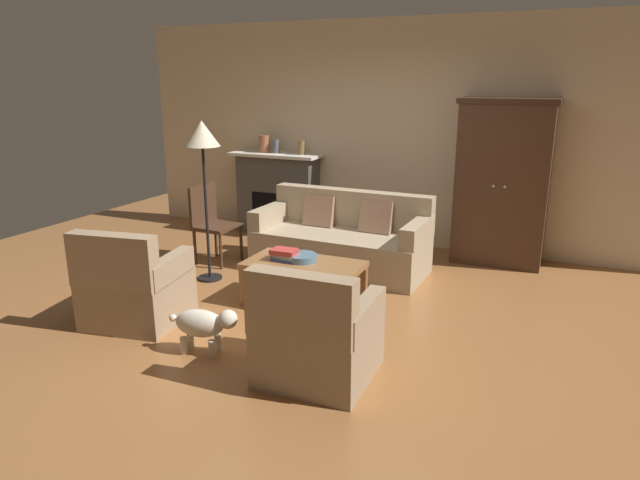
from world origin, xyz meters
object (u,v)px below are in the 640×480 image
mantel_vase_terracotta (264,144)px  side_chair_wooden (211,219)px  couch (342,242)px  armchair_near_right (316,338)px  floor_lamp (202,143)px  fireplace (278,193)px  coffee_table (304,268)px  dog (204,324)px  armchair_near_left (134,289)px  mantel_vase_bronze (302,147)px  book_stack (285,255)px  fruit_bowl (302,257)px  armoire (502,183)px  mantel_vase_slate (276,146)px

mantel_vase_terracotta → side_chair_wooden: 1.58m
couch → mantel_vase_terracotta: 2.10m
armchair_near_right → floor_lamp: floor_lamp is taller
floor_lamp → fireplace: bearing=96.1°
fireplace → armchair_near_right: (2.13, -3.41, -0.25)m
mantel_vase_terracotta → armchair_near_right: size_ratio=0.26×
fireplace → side_chair_wooden: bearing=-94.8°
coffee_table → armchair_near_right: bearing=-60.7°
mantel_vase_terracotta → fireplace: bearing=5.7°
mantel_vase_terracotta → dog: size_ratio=0.41×
fireplace → couch: (1.39, -1.07, -0.25)m
armchair_near_left → armchair_near_right: (1.86, -0.24, 0.00)m
couch → side_chair_wooden: (-1.50, -0.36, 0.19)m
mantel_vase_bronze → dog: mantel_vase_bronze is taller
book_stack → armchair_near_left: bearing=-135.4°
coffee_table → book_stack: (-0.19, -0.01, 0.11)m
floor_lamp → side_chair_wooden: bearing=121.4°
fruit_bowl → mantel_vase_terracotta: bearing=126.7°
fireplace → armchair_near_right: fireplace is taller
side_chair_wooden → floor_lamp: size_ratio=0.53×
book_stack → side_chair_wooden: side_chair_wooden is taller
armoire → side_chair_wooden: size_ratio=2.09×
armchair_near_left → floor_lamp: 1.66m
armchair_near_right → armoire: bearing=76.2°
armoire → armchair_near_right: 3.49m
couch → book_stack: 1.15m
fruit_bowl → coffee_table: bearing=-45.1°
mantel_vase_terracotta → couch: bearing=-33.8°
fruit_bowl → armchair_near_left: size_ratio=0.33×
book_stack → dog: size_ratio=0.46×
dog → fruit_bowl: bearing=79.6°
mantel_vase_terracotta → dog: (1.35, -3.40, -0.99)m
fruit_bowl → floor_lamp: size_ratio=0.17×
coffee_table → mantel_vase_terracotta: (-1.63, 2.17, 0.87)m
fireplace → fruit_bowl: bearing=-56.8°
side_chair_wooden → floor_lamp: bearing=-58.6°
fruit_bowl → side_chair_wooden: size_ratio=0.33×
side_chair_wooden → armchair_near_left: bearing=-77.5°
side_chair_wooden → armchair_near_right: bearing=-41.4°
couch → dog: 2.36m
book_stack → armchair_near_right: (0.88, -1.21, -0.16)m
fireplace → dog: 3.63m
mantel_vase_slate → side_chair_wooden: 1.57m
armchair_near_right → side_chair_wooden: side_chair_wooden is taller
armoire → armchair_near_left: (-2.68, -3.10, -0.63)m
book_stack → armoire: bearing=51.4°
armoire → fruit_bowl: 2.63m
fruit_bowl → floor_lamp: bearing=171.4°
armoire → dog: bearing=-118.1°
mantel_vase_slate → dog: 3.72m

